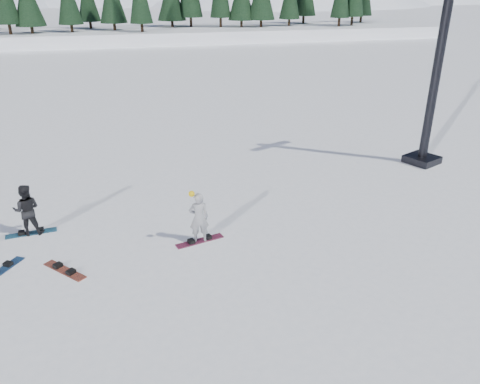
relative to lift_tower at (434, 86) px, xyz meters
name	(u,v)px	position (x,y,z in m)	size (l,w,h in m)	color
ground	(114,262)	(-13.10, -4.80, -3.32)	(420.00, 420.00, 0.00)	white
alpine_backdrop	(81,41)	(-24.82, 184.36, -17.29)	(412.50, 227.00, 53.20)	white
lift_tower	(434,86)	(0.00, 0.00, 0.00)	(2.16, 1.61, 8.16)	black
snowboarder_woman	(199,217)	(-10.56, -4.28, -2.50)	(0.60, 0.41, 1.76)	#9A9A9F
snowboarder_man	(27,210)	(-15.59, -2.47, -2.49)	(0.80, 0.62, 1.65)	black
snowboard_woman	(200,241)	(-10.56, -4.28, -3.30)	(1.50, 0.28, 0.03)	maroon
snowboard_man	(32,233)	(-15.59, -2.47, -3.30)	(1.50, 0.28, 0.03)	#175B7F
snowboard_loose_b	(65,270)	(-14.42, -4.93, -3.30)	(1.50, 0.28, 0.03)	#9D3A22
snowboard_loose_a	(1,271)	(-16.10, -4.53, -3.30)	(1.50, 0.28, 0.03)	navy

